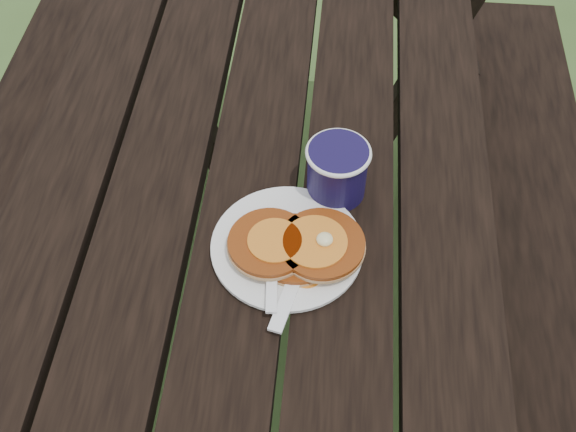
# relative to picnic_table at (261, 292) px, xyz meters

# --- Properties ---
(ground) EXTENTS (60.00, 60.00, 0.00)m
(ground) POSITION_rel_picnic_table_xyz_m (0.00, 0.00, -0.37)
(ground) COLOR #374F21
(ground) RESTS_ON ground
(picnic_table) EXTENTS (1.36, 1.80, 0.75)m
(picnic_table) POSITION_rel_picnic_table_xyz_m (0.00, 0.00, 0.00)
(picnic_table) COLOR black
(picnic_table) RESTS_ON ground
(plate) EXTENTS (0.24, 0.24, 0.01)m
(plate) POSITION_rel_picnic_table_xyz_m (0.07, -0.16, 0.39)
(plate) COLOR white
(plate) RESTS_ON picnic_table
(pancake_stack) EXTENTS (0.20, 0.13, 0.04)m
(pancake_stack) POSITION_rel_picnic_table_xyz_m (0.08, -0.17, 0.41)
(pancake_stack) COLOR #86380F
(pancake_stack) RESTS_ON plate
(knife) EXTENTS (0.06, 0.18, 0.00)m
(knife) POSITION_rel_picnic_table_xyz_m (0.08, -0.22, 0.39)
(knife) COLOR white
(knife) RESTS_ON plate
(fork) EXTENTS (0.05, 0.16, 0.01)m
(fork) POSITION_rel_picnic_table_xyz_m (0.05, -0.22, 0.40)
(fork) COLOR white
(fork) RESTS_ON plate
(coffee_cup) EXTENTS (0.10, 0.10, 0.09)m
(coffee_cup) POSITION_rel_picnic_table_xyz_m (0.13, -0.04, 0.43)
(coffee_cup) COLOR #140D37
(coffee_cup) RESTS_ON picnic_table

